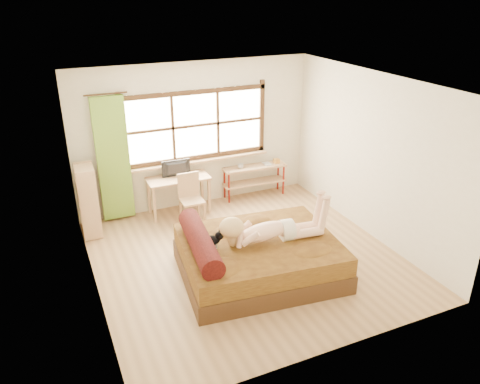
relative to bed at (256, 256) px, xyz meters
name	(u,v)px	position (x,y,z in m)	size (l,w,h in m)	color
floor	(246,258)	(0.07, 0.47, -0.30)	(4.50, 4.50, 0.00)	#9E754C
ceiling	(247,84)	(0.07, 0.47, 2.40)	(4.50, 4.50, 0.00)	white
wall_back	(196,136)	(0.07, 2.72, 1.05)	(4.50, 4.50, 0.00)	silver
wall_front	(337,252)	(0.07, -1.78, 1.05)	(4.50, 4.50, 0.00)	silver
wall_left	(86,205)	(-2.18, 0.47, 1.05)	(4.50, 4.50, 0.00)	silver
wall_right	(372,156)	(2.32, 0.47, 1.05)	(4.50, 4.50, 0.00)	silver
window	(196,128)	(0.07, 2.69, 1.21)	(2.80, 0.16, 1.46)	#FFEDBF
curtain	(113,160)	(-1.48, 2.60, 0.85)	(0.55, 0.10, 2.20)	#5C9528
bed	(256,256)	(0.00, 0.00, 0.00)	(2.41, 2.02, 0.84)	#382610
woman	(271,219)	(0.20, -0.06, 0.59)	(1.56, 0.44, 0.67)	beige
kitten	(210,240)	(-0.67, 0.09, 0.39)	(0.33, 0.13, 0.27)	black
desk	(178,182)	(-0.40, 2.42, 0.31)	(1.13, 0.53, 0.70)	tan
monitor	(177,169)	(-0.40, 2.47, 0.55)	(0.53, 0.07, 0.30)	black
chair	(190,195)	(-0.30, 2.05, 0.19)	(0.40, 0.40, 0.88)	tan
pipe_shelf	(255,174)	(1.21, 2.54, 0.17)	(1.29, 0.38, 0.72)	tan
cup	(241,166)	(0.90, 2.54, 0.38)	(0.11, 0.11, 0.09)	gray
book	(264,164)	(1.40, 2.54, 0.34)	(0.15, 0.20, 0.02)	gray
bookshelf	(88,201)	(-2.01, 2.25, 0.32)	(0.32, 0.54, 1.21)	tan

